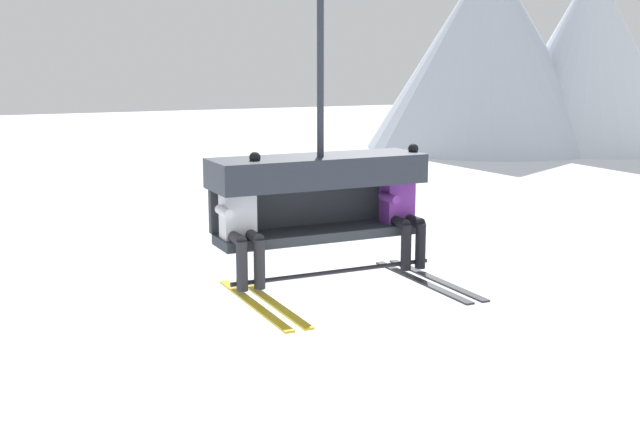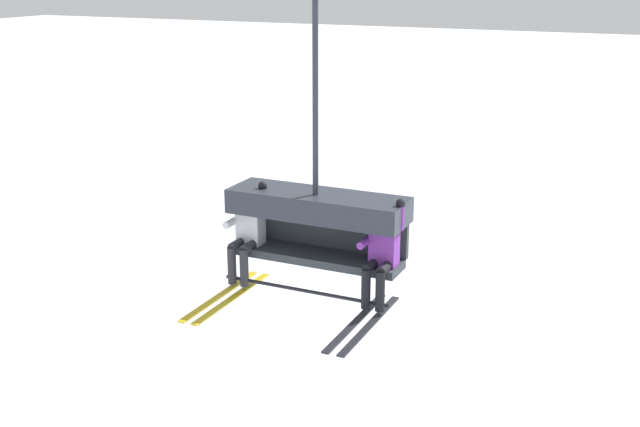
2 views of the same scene
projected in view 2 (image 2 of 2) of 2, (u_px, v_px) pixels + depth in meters
The scene contains 3 objects.
chairlift_chair at pixel (318, 212), 9.78m from camera, with size 2.23×0.74×4.48m.
skier_white at pixel (246, 232), 10.06m from camera, with size 0.48×1.70×1.34m.
skier_purple at pixel (381, 253), 9.33m from camera, with size 0.48×1.70×1.34m.
Camera 2 is at (3.24, -9.19, 8.50)m, focal length 45.00 mm.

